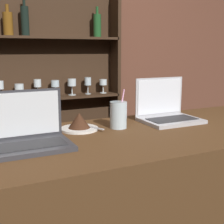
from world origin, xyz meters
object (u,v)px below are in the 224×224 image
at_px(laptop_near, 28,135).
at_px(laptop_far, 167,112).
at_px(water_glass, 118,115).
at_px(cake_plate, 79,123).

height_order(laptop_near, laptop_far, laptop_far).
xyz_separation_m(laptop_far, water_glass, (-0.30, -0.03, 0.02)).
bearing_deg(laptop_near, laptop_far, 10.38).
relative_size(cake_plate, water_glass, 0.97).
bearing_deg(water_glass, laptop_near, -166.41).
distance_m(laptop_near, laptop_far, 0.76).
xyz_separation_m(laptop_near, water_glass, (0.45, 0.11, 0.02)).
xyz_separation_m(laptop_near, cake_plate, (0.27, 0.16, -0.01)).
height_order(laptop_far, cake_plate, laptop_far).
bearing_deg(laptop_far, laptop_near, -169.62).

